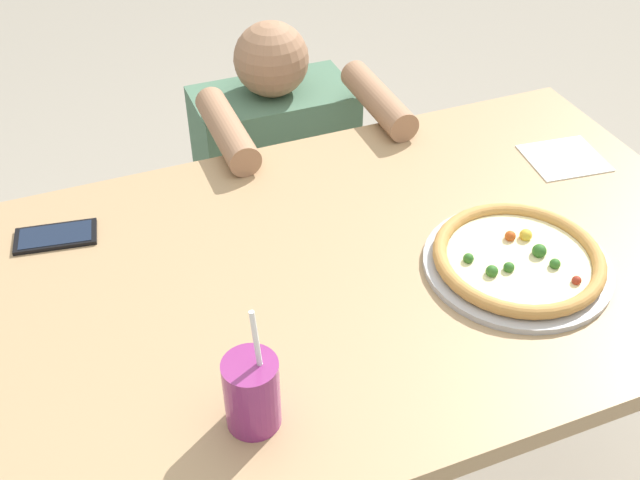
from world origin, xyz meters
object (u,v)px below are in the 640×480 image
Objects in this scene: diner_seated at (278,198)px; cell_phone at (56,236)px; drink_cup_colored at (252,393)px; pizza_near at (518,260)px.

cell_phone is at bearing -143.77° from diner_seated.
drink_cup_colored reaches higher than cell_phone.
pizza_near is 0.56m from drink_cup_colored.
drink_cup_colored is 0.58m from cell_phone.
diner_seated is at bearing 36.23° from cell_phone.
cell_phone is at bearing 112.07° from drink_cup_colored.
pizza_near is at bearing 15.18° from drink_cup_colored.
diner_seated reaches higher than pizza_near.
drink_cup_colored is at bearing -67.93° from cell_phone.
drink_cup_colored is 0.23× the size of diner_seated.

